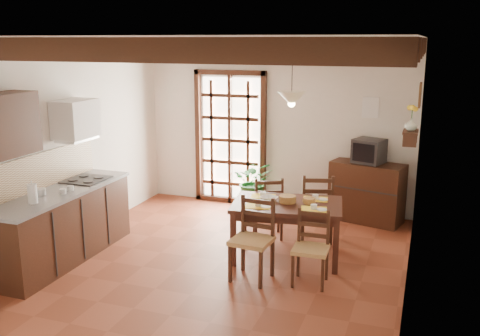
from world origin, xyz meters
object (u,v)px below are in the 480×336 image
at_px(chair_far_left, 268,218).
at_px(crt_tv, 369,151).
at_px(dining_table, 287,210).
at_px(chair_near_right, 310,262).
at_px(pendant_lamp, 292,97).
at_px(potted_plant, 254,179).
at_px(sideboard, 367,192).
at_px(kitchen_counter, 63,224).
at_px(chair_near_left, 252,254).
at_px(chair_far_right, 316,219).

relative_size(chair_far_left, crt_tv, 1.72).
distance_m(dining_table, crt_tv, 2.05).
xyz_separation_m(dining_table, chair_near_right, (0.45, -0.64, -0.38)).
bearing_deg(dining_table, chair_far_left, 115.83).
bearing_deg(pendant_lamp, chair_far_left, 129.58).
relative_size(crt_tv, potted_plant, 0.30).
height_order(chair_far_left, sideboard, sideboard).
distance_m(kitchen_counter, potted_plant, 3.15).
xyz_separation_m(sideboard, pendant_lamp, (-0.80, -1.73, 1.61)).
height_order(sideboard, crt_tv, crt_tv).
distance_m(crt_tv, pendant_lamp, 2.13).
bearing_deg(chair_near_left, dining_table, 78.51).
relative_size(chair_far_left, sideboard, 0.83).
relative_size(crt_tv, pendant_lamp, 0.63).
relative_size(chair_near_left, chair_far_right, 0.99).
xyz_separation_m(dining_table, chair_far_right, (0.23, 0.75, -0.34)).
relative_size(kitchen_counter, chair_near_right, 2.61).
bearing_deg(potted_plant, crt_tv, 5.70).
xyz_separation_m(chair_far_left, sideboard, (1.25, 1.19, 0.18)).
bearing_deg(dining_table, potted_plant, 111.80).
bearing_deg(crt_tv, kitchen_counter, -122.12).
relative_size(kitchen_counter, potted_plant, 1.25).
xyz_separation_m(kitchen_counter, pendant_lamp, (2.70, 1.09, 1.60)).
bearing_deg(potted_plant, sideboard, 5.88).
bearing_deg(chair_far_right, dining_table, 56.41).
xyz_separation_m(sideboard, crt_tv, (-0.00, -0.01, 0.65)).
xyz_separation_m(dining_table, crt_tv, (0.80, 1.82, 0.47)).
distance_m(chair_near_right, pendant_lamp, 2.01).
bearing_deg(chair_near_left, kitchen_counter, -169.03).
distance_m(chair_far_right, crt_tv, 1.46).
distance_m(sideboard, pendant_lamp, 2.50).
height_order(chair_far_left, potted_plant, potted_plant).
bearing_deg(chair_near_left, sideboard, 73.60).
bearing_deg(crt_tv, potted_plant, -155.30).
height_order(kitchen_counter, crt_tv, kitchen_counter).
height_order(chair_near_left, chair_far_left, chair_near_left).
relative_size(dining_table, sideboard, 1.37).
xyz_separation_m(chair_far_left, chair_far_right, (0.68, 0.11, 0.02)).
height_order(dining_table, pendant_lamp, pendant_lamp).
relative_size(chair_far_right, sideboard, 0.90).
bearing_deg(kitchen_counter, chair_far_right, 30.76).
distance_m(dining_table, pendant_lamp, 1.43).
distance_m(chair_near_left, chair_near_right, 0.69).
bearing_deg(dining_table, chair_near_right, -63.86).
height_order(chair_near_left, sideboard, chair_near_left).
xyz_separation_m(chair_near_left, crt_tv, (1.02, 2.57, 0.81)).
bearing_deg(chair_near_right, sideboard, 79.74).
distance_m(chair_far_left, chair_far_right, 0.69).
bearing_deg(pendant_lamp, crt_tv, 65.14).
relative_size(dining_table, potted_plant, 0.83).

